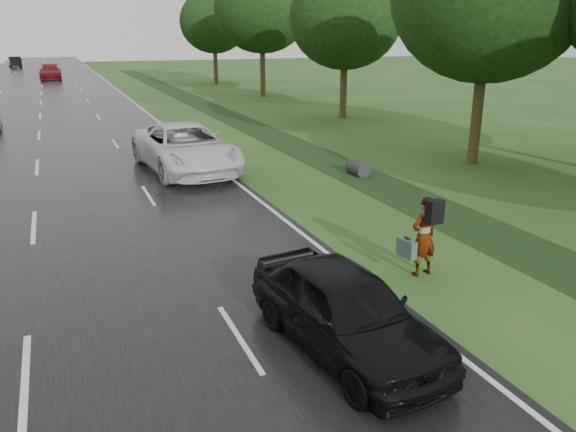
# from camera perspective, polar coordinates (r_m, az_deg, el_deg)

# --- Properties ---
(ground) EXTENTS (220.00, 220.00, 0.00)m
(ground) POSITION_cam_1_polar(r_m,az_deg,el_deg) (10.03, -25.13, -15.20)
(ground) COLOR #234B1A
(ground) RESTS_ON ground
(road) EXTENTS (14.00, 180.00, 0.04)m
(road) POSITION_cam_1_polar(r_m,az_deg,el_deg) (53.78, -23.78, 11.03)
(road) COLOR black
(road) RESTS_ON ground
(edge_stripe_east) EXTENTS (0.12, 180.00, 0.01)m
(edge_stripe_east) POSITION_cam_1_polar(r_m,az_deg,el_deg) (54.08, -16.52, 11.86)
(edge_stripe_east) COLOR silver
(edge_stripe_east) RESTS_ON road
(center_line) EXTENTS (0.12, 180.00, 0.01)m
(center_line) POSITION_cam_1_polar(r_m,az_deg,el_deg) (53.77, -23.79, 11.06)
(center_line) COLOR silver
(center_line) RESTS_ON road
(drainage_ditch) EXTENTS (2.20, 120.00, 0.56)m
(drainage_ditch) POSITION_cam_1_polar(r_m,az_deg,el_deg) (29.66, -1.21, 8.00)
(drainage_ditch) COLOR black
(drainage_ditch) RESTS_ON ground
(tree_east_c) EXTENTS (7.00, 7.00, 9.29)m
(tree_east_c) POSITION_cam_1_polar(r_m,az_deg,el_deg) (36.83, 5.87, 19.41)
(tree_east_c) COLOR #3B2C18
(tree_east_c) RESTS_ON ground
(tree_east_d) EXTENTS (8.00, 8.00, 10.76)m
(tree_east_d) POSITION_cam_1_polar(r_m,az_deg,el_deg) (49.52, -2.67, 20.29)
(tree_east_d) COLOR #3B2C18
(tree_east_d) RESTS_ON ground
(tree_east_f) EXTENTS (7.20, 7.20, 9.62)m
(tree_east_f) POSITION_cam_1_polar(r_m,az_deg,el_deg) (62.75, -7.54, 18.98)
(tree_east_f) COLOR #3B2C18
(tree_east_f) RESTS_ON ground
(pedestrian) EXTENTS (0.87, 0.71, 1.83)m
(pedestrian) POSITION_cam_1_polar(r_m,az_deg,el_deg) (12.81, 13.60, -1.94)
(pedestrian) COLOR #A5998C
(pedestrian) RESTS_ON ground
(white_pickup) EXTENTS (3.54, 6.75, 1.81)m
(white_pickup) POSITION_cam_1_polar(r_m,az_deg,el_deg) (22.49, -10.38, 6.83)
(white_pickup) COLOR silver
(white_pickup) RESTS_ON road
(dark_sedan) EXTENTS (2.26, 4.53, 1.48)m
(dark_sedan) POSITION_cam_1_polar(r_m,az_deg,el_deg) (9.64, 5.86, -9.43)
(dark_sedan) COLOR black
(dark_sedan) RESTS_ON road
(far_car_red) EXTENTS (2.48, 5.92, 1.71)m
(far_car_red) POSITION_cam_1_polar(r_m,az_deg,el_deg) (73.55, -23.00, 13.32)
(far_car_red) COLOR maroon
(far_car_red) RESTS_ON road
(far_car_dark) EXTENTS (2.28, 5.15, 1.64)m
(far_car_dark) POSITION_cam_1_polar(r_m,az_deg,el_deg) (103.42, -26.00, 13.91)
(far_car_dark) COLOR black
(far_car_dark) RESTS_ON road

